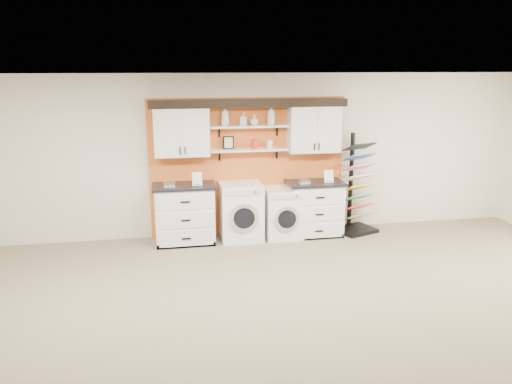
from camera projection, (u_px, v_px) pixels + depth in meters
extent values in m
plane|color=#816C57|center=(311.00, 353.00, 5.22)|extent=(10.00, 10.00, 0.00)
plane|color=white|center=(319.00, 79.00, 4.53)|extent=(10.00, 10.00, 0.00)
plane|color=beige|center=(248.00, 155.00, 8.68)|extent=(10.00, 0.00, 10.00)
cube|color=#D45F24|center=(248.00, 167.00, 8.70)|extent=(3.40, 0.07, 2.40)
cube|color=white|center=(182.00, 131.00, 8.18)|extent=(0.90, 0.34, 0.84)
cube|color=white|center=(168.00, 132.00, 7.97)|extent=(0.42, 0.01, 0.78)
cube|color=white|center=(196.00, 132.00, 8.05)|extent=(0.42, 0.01, 0.78)
cube|color=white|center=(314.00, 128.00, 8.57)|extent=(0.90, 0.34, 0.84)
cube|color=white|center=(304.00, 129.00, 8.37)|extent=(0.42, 0.01, 0.78)
cube|color=white|center=(330.00, 129.00, 8.44)|extent=(0.42, 0.01, 0.78)
cube|color=white|center=(249.00, 150.00, 8.46)|extent=(1.32, 0.28, 0.03)
cube|color=white|center=(249.00, 126.00, 8.36)|extent=(1.32, 0.28, 0.03)
cube|color=black|center=(249.00, 102.00, 8.28)|extent=(3.30, 0.40, 0.10)
cube|color=black|center=(251.00, 107.00, 8.12)|extent=(3.30, 0.04, 0.04)
cube|color=black|center=(228.00, 143.00, 8.42)|extent=(0.18, 0.02, 0.22)
cube|color=beige|center=(229.00, 143.00, 8.41)|extent=(0.14, 0.01, 0.18)
cylinder|color=red|center=(255.00, 144.00, 8.46)|extent=(0.11, 0.11, 0.16)
cylinder|color=silver|center=(270.00, 144.00, 8.50)|extent=(0.10, 0.10, 0.14)
cube|color=white|center=(185.00, 215.00, 8.38)|extent=(0.97, 0.60, 0.97)
cube|color=black|center=(187.00, 245.00, 8.23)|extent=(0.97, 0.06, 0.08)
cube|color=black|center=(184.00, 186.00, 8.26)|extent=(1.03, 0.66, 0.04)
cube|color=white|center=(185.00, 202.00, 8.01)|extent=(0.88, 0.02, 0.27)
cube|color=white|center=(186.00, 220.00, 8.09)|extent=(0.88, 0.02, 0.27)
cube|color=white|center=(186.00, 238.00, 8.17)|extent=(0.88, 0.02, 0.27)
cube|color=white|center=(314.00, 209.00, 8.78)|extent=(0.92, 0.60, 0.92)
cube|color=black|center=(318.00, 237.00, 8.63)|extent=(0.92, 0.06, 0.07)
cube|color=black|center=(315.00, 183.00, 8.66)|extent=(0.98, 0.66, 0.04)
cube|color=white|center=(320.00, 197.00, 8.42)|extent=(0.84, 0.02, 0.26)
cube|color=white|center=(319.00, 214.00, 8.49)|extent=(0.84, 0.02, 0.26)
cube|color=white|center=(319.00, 231.00, 8.56)|extent=(0.84, 0.02, 0.26)
cube|color=white|center=(241.00, 211.00, 8.54)|extent=(0.71, 0.66, 0.99)
cube|color=silver|center=(244.00, 192.00, 8.12)|extent=(0.60, 0.02, 0.10)
cylinder|color=silver|center=(244.00, 218.00, 8.23)|extent=(0.50, 0.05, 0.50)
cylinder|color=black|center=(244.00, 218.00, 8.20)|extent=(0.35, 0.03, 0.35)
cube|color=white|center=(282.00, 212.00, 8.68)|extent=(0.62, 0.66, 0.87)
cube|color=silver|center=(287.00, 197.00, 8.27)|extent=(0.53, 0.02, 0.09)
cylinder|color=silver|center=(287.00, 219.00, 8.37)|extent=(0.44, 0.05, 0.44)
cylinder|color=black|center=(287.00, 219.00, 8.34)|extent=(0.31, 0.03, 0.31)
cube|color=black|center=(356.00, 230.00, 9.02)|extent=(0.79, 0.73, 0.06)
cube|color=black|center=(351.00, 180.00, 8.97)|extent=(0.07, 0.07, 1.72)
cube|color=olive|center=(356.00, 217.00, 8.98)|extent=(0.61, 0.47, 0.15)
cube|color=red|center=(356.00, 207.00, 8.94)|extent=(0.61, 0.47, 0.15)
cube|color=#289659|center=(357.00, 197.00, 8.89)|extent=(0.61, 0.47, 0.15)
cube|color=#FDAC1A|center=(357.00, 187.00, 8.85)|extent=(0.61, 0.47, 0.15)
cube|color=white|center=(358.00, 177.00, 8.80)|extent=(0.61, 0.47, 0.15)
cube|color=pink|center=(358.00, 167.00, 8.76)|extent=(0.61, 0.47, 0.15)
cube|color=#3268AF|center=(359.00, 157.00, 8.71)|extent=(0.61, 0.47, 0.15)
cube|color=black|center=(359.00, 147.00, 8.67)|extent=(0.61, 0.47, 0.15)
imported|color=silver|center=(225.00, 116.00, 8.25)|extent=(0.18, 0.18, 0.33)
imported|color=silver|center=(243.00, 119.00, 8.32)|extent=(0.13, 0.13, 0.22)
imported|color=silver|center=(254.00, 120.00, 8.35)|extent=(0.18, 0.18, 0.17)
imported|color=silver|center=(271.00, 115.00, 8.38)|extent=(0.15, 0.15, 0.34)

